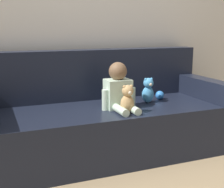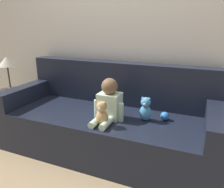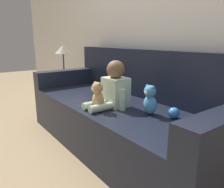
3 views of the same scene
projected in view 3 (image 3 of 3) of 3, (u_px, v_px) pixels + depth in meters
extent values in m
plane|color=#9E8460|center=(118.00, 145.00, 2.15)|extent=(12.00, 12.00, 0.00)
cube|color=silver|center=(162.00, 9.00, 2.14)|extent=(8.00, 0.05, 2.60)
cube|color=black|center=(119.00, 124.00, 2.09)|extent=(2.19, 0.88, 0.44)
cube|color=black|center=(147.00, 73.00, 2.19)|extent=(2.19, 0.18, 0.48)
cube|color=black|center=(70.00, 77.00, 2.81)|extent=(0.16, 0.88, 0.19)
cube|color=silver|center=(116.00, 92.00, 1.89)|extent=(0.21, 0.17, 0.25)
sphere|color=brown|center=(116.00, 69.00, 1.85)|extent=(0.16, 0.16, 0.16)
cylinder|color=silver|center=(94.00, 105.00, 1.85)|extent=(0.06, 0.21, 0.06)
cylinder|color=silver|center=(101.00, 108.00, 1.77)|extent=(0.06, 0.21, 0.06)
cylinder|color=silver|center=(105.00, 94.00, 1.99)|extent=(0.06, 0.06, 0.18)
cylinder|color=silver|center=(122.00, 100.00, 1.79)|extent=(0.06, 0.06, 0.18)
ellipsoid|color=tan|center=(98.00, 101.00, 1.79)|extent=(0.11, 0.09, 0.15)
sphere|color=tan|center=(97.00, 88.00, 1.76)|extent=(0.09, 0.09, 0.09)
sphere|color=tan|center=(95.00, 83.00, 1.78)|extent=(0.03, 0.03, 0.03)
sphere|color=tan|center=(99.00, 84.00, 1.73)|extent=(0.03, 0.03, 0.03)
sphere|color=beige|center=(93.00, 89.00, 1.74)|extent=(0.03, 0.03, 0.03)
cylinder|color=tan|center=(93.00, 107.00, 1.84)|extent=(0.04, 0.06, 0.04)
cylinder|color=tan|center=(100.00, 110.00, 1.76)|extent=(0.04, 0.06, 0.04)
ellipsoid|color=#4C9EDB|center=(150.00, 105.00, 1.69)|extent=(0.11, 0.09, 0.15)
sphere|color=#4C9EDB|center=(150.00, 91.00, 1.66)|extent=(0.09, 0.09, 0.09)
sphere|color=#4C9EDB|center=(147.00, 86.00, 1.68)|extent=(0.03, 0.03, 0.03)
sphere|color=#4C9EDB|center=(153.00, 87.00, 1.63)|extent=(0.03, 0.03, 0.03)
sphere|color=beige|center=(146.00, 93.00, 1.64)|extent=(0.03, 0.03, 0.03)
sphere|color=#337FDB|center=(174.00, 113.00, 1.61)|extent=(0.08, 0.08, 0.08)
cylinder|color=#332D28|center=(64.00, 76.00, 3.19)|extent=(0.31, 0.31, 0.03)
cylinder|color=#332D28|center=(65.00, 93.00, 3.25)|extent=(0.04, 0.04, 0.48)
cylinder|color=#4C4742|center=(64.00, 74.00, 3.18)|extent=(0.12, 0.12, 0.03)
cylinder|color=#4C4742|center=(64.00, 63.00, 3.15)|extent=(0.02, 0.02, 0.28)
cone|color=beige|center=(63.00, 49.00, 3.10)|extent=(0.22, 0.22, 0.12)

